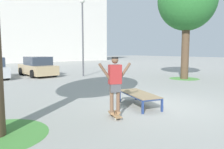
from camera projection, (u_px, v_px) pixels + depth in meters
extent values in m
plane|color=#999993|center=(159.00, 105.00, 7.84)|extent=(120.00, 120.00, 0.00)
cube|color=silver|center=(1.00, 12.00, 33.92)|extent=(38.83, 4.00, 15.96)
cube|color=navy|center=(120.00, 96.00, 8.45)|extent=(0.08, 0.08, 0.38)
cube|color=navy|center=(136.00, 95.00, 8.70)|extent=(0.08, 0.08, 0.38)
cube|color=navy|center=(143.00, 108.00, 6.74)|extent=(0.08, 0.08, 0.38)
cube|color=navy|center=(162.00, 106.00, 6.99)|extent=(0.08, 0.08, 0.38)
cylinder|color=navy|center=(130.00, 95.00, 7.57)|extent=(0.66, 1.82, 0.05)
cylinder|color=navy|center=(148.00, 94.00, 7.82)|extent=(0.66, 1.82, 0.05)
cylinder|color=navy|center=(128.00, 90.00, 8.55)|extent=(0.74, 0.29, 0.05)
cylinder|color=navy|center=(153.00, 100.00, 6.84)|extent=(0.74, 0.29, 0.05)
cube|color=#847051|center=(139.00, 94.00, 7.69)|extent=(1.33, 2.04, 0.03)
cube|color=#9E754C|center=(115.00, 114.00, 6.44)|extent=(0.49, 0.82, 0.02)
cylinder|color=silver|center=(110.00, 114.00, 6.69)|extent=(0.05, 0.06, 0.06)
cylinder|color=silver|center=(114.00, 113.00, 6.74)|extent=(0.05, 0.06, 0.06)
cylinder|color=silver|center=(115.00, 119.00, 6.16)|extent=(0.05, 0.06, 0.06)
cylinder|color=silver|center=(120.00, 119.00, 6.20)|extent=(0.05, 0.06, 0.06)
cylinder|color=brown|center=(112.00, 101.00, 6.37)|extent=(0.11, 0.11, 0.82)
cube|color=#99704C|center=(111.00, 113.00, 6.45)|extent=(0.18, 0.26, 0.07)
cylinder|color=brown|center=(118.00, 100.00, 6.43)|extent=(0.11, 0.11, 0.82)
cube|color=#99704C|center=(118.00, 112.00, 6.51)|extent=(0.18, 0.26, 0.07)
cube|color=#4C4C51|center=(115.00, 88.00, 6.36)|extent=(0.35, 0.30, 0.24)
cube|color=maroon|center=(115.00, 74.00, 6.31)|extent=(0.42, 0.34, 0.56)
cylinder|color=brown|center=(105.00, 72.00, 6.21)|extent=(0.40, 0.22, 0.52)
cylinder|color=brown|center=(125.00, 71.00, 6.39)|extent=(0.40, 0.22, 0.52)
sphere|color=brown|center=(115.00, 60.00, 6.27)|extent=(0.20, 0.20, 0.20)
cylinder|color=black|center=(115.00, 58.00, 6.26)|extent=(0.19, 0.19, 0.05)
cylinder|color=brown|center=(185.00, 52.00, 15.07)|extent=(0.52, 0.52, 3.71)
ellipsoid|color=#286B2D|center=(187.00, 0.00, 14.68)|extent=(3.92, 3.92, 4.12)
cylinder|color=#519342|center=(184.00, 79.00, 15.27)|extent=(2.04, 2.04, 0.01)
cylinder|color=black|center=(8.00, 75.00, 14.88)|extent=(0.23, 0.60, 0.60)
cube|color=tan|center=(37.00, 69.00, 17.02)|extent=(1.71, 4.20, 0.70)
cube|color=#2D3847|center=(38.00, 61.00, 16.83)|extent=(1.57, 2.10, 0.64)
cylinder|color=black|center=(21.00, 71.00, 17.50)|extent=(0.22, 0.60, 0.60)
cylinder|color=black|center=(42.00, 70.00, 18.58)|extent=(0.22, 0.60, 0.60)
cylinder|color=black|center=(33.00, 74.00, 15.51)|extent=(0.22, 0.60, 0.60)
cylinder|color=black|center=(55.00, 73.00, 16.58)|extent=(0.22, 0.60, 0.60)
cylinder|color=#4C4C51|center=(83.00, 40.00, 16.47)|extent=(0.12, 0.12, 5.50)
sphere|color=silver|center=(82.00, 1.00, 16.15)|extent=(0.36, 0.36, 0.36)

